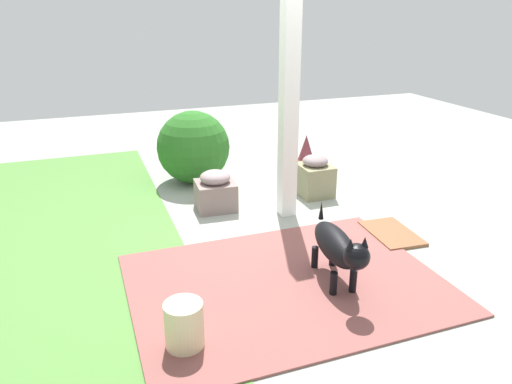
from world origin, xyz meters
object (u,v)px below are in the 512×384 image
(ceramic_urn, at_px, (184,326))
(doormat, at_px, (391,233))
(stone_planter_nearest, at_px, (315,177))
(stone_planter_mid, at_px, (215,191))
(round_shrub, at_px, (193,147))
(dog, at_px, (338,247))
(porch_pillar, at_px, (289,105))
(terracotta_pot_spiky, at_px, (306,156))

(ceramic_urn, relative_size, doormat, 0.52)
(stone_planter_nearest, distance_m, stone_planter_mid, 1.17)
(round_shrub, distance_m, dog, 2.75)
(stone_planter_mid, relative_size, doormat, 0.69)
(stone_planter_nearest, xyz_separation_m, stone_planter_mid, (-0.00, 1.17, -0.02))
(stone_planter_nearest, height_order, round_shrub, round_shrub)
(porch_pillar, xyz_separation_m, ceramic_urn, (-1.74, 1.46, -0.98))
(stone_planter_nearest, bearing_deg, ceramic_urn, 137.05)
(round_shrub, height_order, terracotta_pot_spiky, round_shrub)
(stone_planter_mid, distance_m, terracotta_pot_spiky, 1.53)
(terracotta_pot_spiky, distance_m, ceramic_urn, 3.54)
(terracotta_pot_spiky, bearing_deg, round_shrub, 79.49)
(terracotta_pot_spiky, bearing_deg, stone_planter_mid, 115.74)
(round_shrub, bearing_deg, porch_pillar, -152.96)
(doormat, bearing_deg, porch_pillar, 42.42)
(round_shrub, bearing_deg, stone_planter_nearest, -127.90)
(porch_pillar, height_order, ceramic_urn, porch_pillar)
(stone_planter_nearest, distance_m, ceramic_urn, 2.90)
(porch_pillar, height_order, round_shrub, porch_pillar)
(terracotta_pot_spiky, height_order, dog, dog)
(stone_planter_nearest, bearing_deg, round_shrub, 52.10)
(stone_planter_mid, relative_size, ceramic_urn, 1.33)
(terracotta_pot_spiky, relative_size, dog, 0.64)
(dog, distance_m, doormat, 1.15)
(stone_planter_nearest, relative_size, terracotta_pot_spiky, 0.90)
(ceramic_urn, bearing_deg, terracotta_pot_spiky, -38.09)
(stone_planter_nearest, height_order, ceramic_urn, stone_planter_nearest)
(stone_planter_mid, bearing_deg, porch_pillar, -120.27)
(doormat, bearing_deg, dog, 122.54)
(terracotta_pot_spiky, distance_m, dog, 2.62)
(dog, bearing_deg, stone_planter_mid, 14.52)
(stone_planter_mid, height_order, round_shrub, round_shrub)
(round_shrub, height_order, doormat, round_shrub)
(stone_planter_mid, height_order, ceramic_urn, stone_planter_mid)
(stone_planter_mid, relative_size, terracotta_pot_spiky, 0.81)
(stone_planter_mid, height_order, dog, dog)
(dog, bearing_deg, porch_pillar, -7.80)
(stone_planter_nearest, distance_m, dog, 1.93)
(round_shrub, relative_size, terracotta_pot_spiky, 1.66)
(stone_planter_nearest, height_order, dog, dog)
(doormat, bearing_deg, stone_planter_nearest, 10.69)
(porch_pillar, bearing_deg, stone_planter_mid, 59.73)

